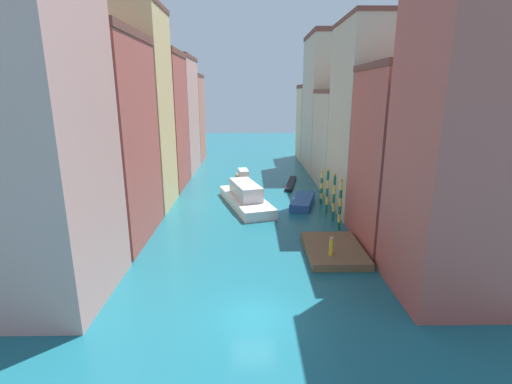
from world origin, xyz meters
TOP-DOWN VIEW (x-y plane):
  - ground_plane at (0.00, 24.50)m, footprint 154.00×154.00m
  - building_left_0 at (-13.01, 2.60)m, footprint 7.98×8.64m
  - building_left_1 at (-13.01, 12.56)m, footprint 7.98×10.58m
  - building_left_2 at (-13.01, 22.18)m, footprint 7.98×7.86m
  - building_left_3 at (-13.01, 31.24)m, footprint 7.98×9.44m
  - building_left_4 at (-13.01, 41.96)m, footprint 7.98×11.78m
  - building_left_5 at (-13.01, 52.18)m, footprint 7.98×8.40m
  - building_right_0 at (13.01, 2.60)m, footprint 7.98×7.40m
  - building_right_1 at (13.01, 11.10)m, footprint 7.98×8.86m
  - building_right_2 at (13.01, 20.63)m, footprint 7.98×10.27m
  - building_right_3 at (13.01, 31.25)m, footprint 7.98×11.13m
  - building_right_4 at (13.01, 42.88)m, footprint 7.98×12.10m
  - building_right_5 at (13.01, 53.23)m, footprint 7.98×8.02m
  - waterfront_dock at (6.56, 8.68)m, footprint 4.48×6.61m
  - person_on_dock at (5.99, 7.07)m, footprint 0.36×0.36m
  - mooring_pole_0 at (8.19, 13.98)m, footprint 0.31×0.31m
  - mooring_pole_1 at (8.22, 16.77)m, footprint 0.28×0.28m
  - mooring_pole_2 at (8.05, 19.30)m, footprint 0.31×0.31m
  - mooring_pole_3 at (8.10, 22.65)m, footprint 0.33×0.33m
  - vaporetto_white at (-0.69, 21.88)m, footprint 6.66×12.16m
  - gondola_black at (5.54, 31.77)m, footprint 2.53×8.26m
  - motorboat_0 at (-1.16, 33.79)m, footprint 2.53×6.43m
  - motorboat_1 at (5.87, 21.99)m, footprint 3.71×6.69m

SIDE VIEW (x-z plane):
  - ground_plane at x=0.00m, z-range 0.00..0.00m
  - gondola_black at x=5.54m, z-range 0.00..0.41m
  - waterfront_dock at x=6.56m, z-range 0.00..0.60m
  - motorboat_1 at x=5.87m, z-range 0.00..0.89m
  - motorboat_0 at x=-1.16m, z-range -0.22..1.59m
  - vaporetto_white at x=-0.69m, z-range -0.34..2.34m
  - person_on_dock at x=5.99m, z-range 0.54..2.03m
  - mooring_pole_3 at x=8.10m, z-range 0.05..4.02m
  - mooring_pole_2 at x=8.05m, z-range 0.05..4.82m
  - mooring_pole_1 at x=8.22m, z-range 0.04..4.90m
  - mooring_pole_0 at x=8.19m, z-range 0.05..5.01m
  - building_right_3 at x=13.01m, z-range 0.01..12.97m
  - building_right_5 at x=13.01m, z-range 0.01..13.97m
  - building_right_1 at x=13.01m, z-range 0.01..14.81m
  - building_left_5 at x=-13.01m, z-range 0.01..15.83m
  - building_left_1 at x=-13.01m, z-range 0.01..17.39m
  - building_left_3 at x=-13.01m, z-range 0.01..17.77m
  - building_left_4 at x=-13.01m, z-range 0.01..18.06m
  - building_right_0 at x=13.01m, z-range 0.01..19.54m
  - building_right_2 at x=13.01m, z-range 0.01..19.72m
  - building_left_2 at x=-13.01m, z-range 0.01..21.26m
  - building_right_4 at x=13.01m, z-range 0.01..21.54m
  - building_left_0 at x=-13.01m, z-range 0.01..22.24m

